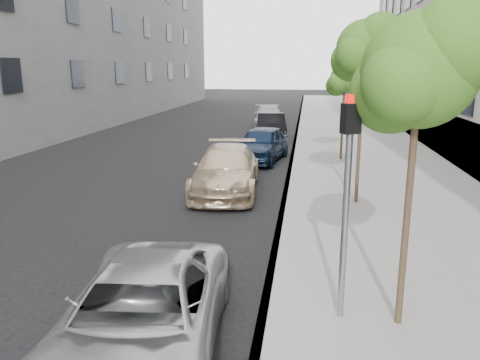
% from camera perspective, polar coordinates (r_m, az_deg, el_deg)
% --- Properties ---
extents(sidewalk, '(6.40, 72.00, 0.14)m').
position_cam_1_polar(sidewalk, '(29.43, 13.11, 5.85)').
color(sidewalk, gray).
rests_on(sidewalk, ground).
extents(curb, '(0.15, 72.00, 0.14)m').
position_cam_1_polar(curb, '(29.32, 6.99, 6.07)').
color(curb, '#9E9B93').
rests_on(curb, ground).
extents(tree_near, '(1.84, 1.64, 4.59)m').
position_cam_1_polar(tree_near, '(6.74, 21.30, 12.38)').
color(tree_near, '#38281C').
rests_on(tree_near, sidewalk).
extents(tree_mid, '(1.82, 1.62, 5.09)m').
position_cam_1_polar(tree_mid, '(13.17, 15.11, 15.21)').
color(tree_mid, '#38281C').
rests_on(tree_mid, sidewalk).
extents(tree_far, '(1.56, 1.36, 4.06)m').
position_cam_1_polar(tree_far, '(19.64, 12.73, 12.02)').
color(tree_far, '#38281C').
rests_on(tree_far, sidewalk).
extents(signal_pole, '(0.29, 0.26, 3.35)m').
position_cam_1_polar(signal_pole, '(6.87, 12.93, -0.49)').
color(signal_pole, '#939699').
rests_on(signal_pole, sidewalk).
extents(minivan, '(2.51, 4.70, 1.26)m').
position_cam_1_polar(minivan, '(6.60, -11.87, -15.96)').
color(minivan, '#A8ABAD').
rests_on(minivan, ground).
extents(suv, '(2.33, 5.00, 1.41)m').
position_cam_1_polar(suv, '(14.77, -1.69, 1.28)').
color(suv, '#C8B08F').
rests_on(suv, ground).
extents(sedan_blue, '(2.36, 4.45, 1.44)m').
position_cam_1_polar(sedan_blue, '(19.70, 2.66, 4.42)').
color(sedan_blue, '#0F1D35').
rests_on(sedan_blue, ground).
extents(sedan_black, '(1.98, 4.33, 1.38)m').
position_cam_1_polar(sedan_black, '(26.01, 3.81, 6.57)').
color(sedan_black, black).
rests_on(sedan_black, ground).
extents(sedan_rear, '(2.53, 4.98, 1.38)m').
position_cam_1_polar(sedan_rear, '(31.08, 3.50, 7.72)').
color(sedan_rear, gray).
rests_on(sedan_rear, ground).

